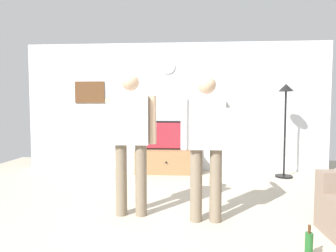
{
  "coord_description": "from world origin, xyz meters",
  "views": [
    {
      "loc": [
        0.22,
        -3.02,
        1.31
      ],
      "look_at": [
        -0.05,
        1.2,
        1.05
      ],
      "focal_mm": 29.75,
      "sensor_mm": 36.0,
      "label": 1
    }
  ],
  "objects_px": {
    "tv_stand": "(167,161)",
    "framed_picture": "(90,92)",
    "person_standing_nearer_lamp": "(131,135)",
    "beverage_bottle": "(309,246)",
    "floor_lamp": "(285,111)",
    "person_standing_nearer_couch": "(206,140)",
    "television": "(167,135)",
    "wall_clock": "(168,67)"
  },
  "relations": [
    {
      "from": "beverage_bottle",
      "to": "television",
      "type": "bearing_deg",
      "value": 113.78
    },
    {
      "from": "television",
      "to": "beverage_bottle",
      "type": "distance_m",
      "value": 3.63
    },
    {
      "from": "wall_clock",
      "to": "person_standing_nearer_couch",
      "type": "xyz_separation_m",
      "value": [
        0.61,
        -2.7,
        -1.24
      ]
    },
    {
      "from": "framed_picture",
      "to": "person_standing_nearer_lamp",
      "type": "xyz_separation_m",
      "value": [
        1.4,
        -2.57,
        -0.67
      ]
    },
    {
      "from": "framed_picture",
      "to": "floor_lamp",
      "type": "xyz_separation_m",
      "value": [
        3.96,
        -0.51,
        -0.39
      ]
    },
    {
      "from": "wall_clock",
      "to": "floor_lamp",
      "type": "height_order",
      "value": "wall_clock"
    },
    {
      "from": "floor_lamp",
      "to": "person_standing_nearer_lamp",
      "type": "distance_m",
      "value": 3.3
    },
    {
      "from": "person_standing_nearer_lamp",
      "to": "tv_stand",
      "type": "bearing_deg",
      "value": 82.76
    },
    {
      "from": "floor_lamp",
      "to": "beverage_bottle",
      "type": "distance_m",
      "value": 3.33
    },
    {
      "from": "framed_picture",
      "to": "beverage_bottle",
      "type": "xyz_separation_m",
      "value": [
        3.13,
        -3.52,
        -1.54
      ]
    },
    {
      "from": "person_standing_nearer_couch",
      "to": "framed_picture",
      "type": "bearing_deg",
      "value": 130.47
    },
    {
      "from": "framed_picture",
      "to": "person_standing_nearer_couch",
      "type": "relative_size",
      "value": 0.38
    },
    {
      "from": "television",
      "to": "person_standing_nearer_lamp",
      "type": "bearing_deg",
      "value": -97.1
    },
    {
      "from": "framed_picture",
      "to": "tv_stand",
      "type": "bearing_deg",
      "value": -9.9
    },
    {
      "from": "tv_stand",
      "to": "framed_picture",
      "type": "height_order",
      "value": "framed_picture"
    },
    {
      "from": "floor_lamp",
      "to": "tv_stand",
      "type": "bearing_deg",
      "value": 174.64
    },
    {
      "from": "floor_lamp",
      "to": "television",
      "type": "bearing_deg",
      "value": 173.48
    },
    {
      "from": "wall_clock",
      "to": "person_standing_nearer_lamp",
      "type": "height_order",
      "value": "wall_clock"
    },
    {
      "from": "television",
      "to": "person_standing_nearer_couch",
      "type": "bearing_deg",
      "value": -75.93
    },
    {
      "from": "tv_stand",
      "to": "person_standing_nearer_couch",
      "type": "height_order",
      "value": "person_standing_nearer_couch"
    },
    {
      "from": "person_standing_nearer_lamp",
      "to": "person_standing_nearer_couch",
      "type": "distance_m",
      "value": 0.91
    },
    {
      "from": "wall_clock",
      "to": "floor_lamp",
      "type": "distance_m",
      "value": 2.5
    },
    {
      "from": "framed_picture",
      "to": "beverage_bottle",
      "type": "relative_size",
      "value": 2.03
    },
    {
      "from": "wall_clock",
      "to": "television",
      "type": "bearing_deg",
      "value": -90.0
    },
    {
      "from": "wall_clock",
      "to": "floor_lamp",
      "type": "xyz_separation_m",
      "value": [
        2.27,
        -0.5,
        -0.92
      ]
    },
    {
      "from": "television",
      "to": "beverage_bottle",
      "type": "xyz_separation_m",
      "value": [
        1.44,
        -3.27,
        -0.64
      ]
    },
    {
      "from": "television",
      "to": "wall_clock",
      "type": "xyz_separation_m",
      "value": [
        0.0,
        0.24,
        1.43
      ]
    },
    {
      "from": "tv_stand",
      "to": "beverage_bottle",
      "type": "height_order",
      "value": "tv_stand"
    },
    {
      "from": "wall_clock",
      "to": "floor_lamp",
      "type": "relative_size",
      "value": 0.17
    },
    {
      "from": "tv_stand",
      "to": "person_standing_nearer_lamp",
      "type": "height_order",
      "value": "person_standing_nearer_lamp"
    },
    {
      "from": "floor_lamp",
      "to": "person_standing_nearer_lamp",
      "type": "bearing_deg",
      "value": -141.09
    },
    {
      "from": "television",
      "to": "floor_lamp",
      "type": "relative_size",
      "value": 0.58
    },
    {
      "from": "tv_stand",
      "to": "television",
      "type": "bearing_deg",
      "value": 90.0
    },
    {
      "from": "wall_clock",
      "to": "tv_stand",
      "type": "bearing_deg",
      "value": -90.0
    },
    {
      "from": "person_standing_nearer_couch",
      "to": "tv_stand",
      "type": "bearing_deg",
      "value": 104.33
    },
    {
      "from": "framed_picture",
      "to": "television",
      "type": "bearing_deg",
      "value": -8.37
    },
    {
      "from": "floor_lamp",
      "to": "person_standing_nearer_couch",
      "type": "distance_m",
      "value": 2.76
    },
    {
      "from": "tv_stand",
      "to": "framed_picture",
      "type": "bearing_deg",
      "value": 170.1
    },
    {
      "from": "person_standing_nearer_lamp",
      "to": "floor_lamp",
      "type": "bearing_deg",
      "value": 38.91
    },
    {
      "from": "framed_picture",
      "to": "floor_lamp",
      "type": "bearing_deg",
      "value": -7.31
    },
    {
      "from": "tv_stand",
      "to": "beverage_bottle",
      "type": "bearing_deg",
      "value": -65.92
    },
    {
      "from": "floor_lamp",
      "to": "person_standing_nearer_couch",
      "type": "height_order",
      "value": "floor_lamp"
    }
  ]
}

